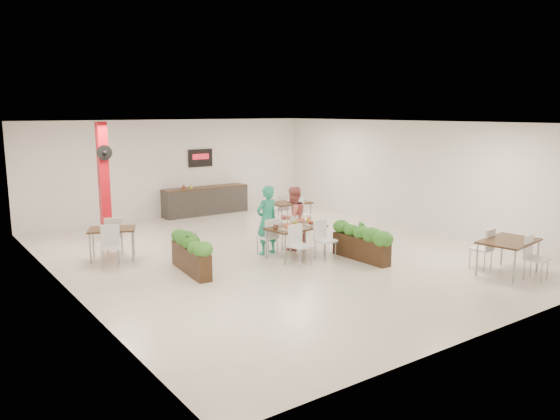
# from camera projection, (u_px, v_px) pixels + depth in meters

# --- Properties ---
(ground) EXTENTS (12.00, 12.00, 0.00)m
(ground) POSITION_uv_depth(u_px,v_px,m) (277.00, 253.00, 13.56)
(ground) COLOR beige
(ground) RESTS_ON ground
(room_shell) EXTENTS (10.10, 12.10, 3.22)m
(room_shell) POSITION_uv_depth(u_px,v_px,m) (277.00, 173.00, 13.20)
(room_shell) COLOR white
(room_shell) RESTS_ON ground
(red_column) EXTENTS (0.40, 0.41, 3.20)m
(red_column) POSITION_uv_depth(u_px,v_px,m) (104.00, 181.00, 14.59)
(red_column) COLOR #AD0B16
(red_column) RESTS_ON ground
(service_counter) EXTENTS (3.00, 0.64, 2.20)m
(service_counter) POSITION_uv_depth(u_px,v_px,m) (206.00, 200.00, 18.57)
(service_counter) COLOR #282624
(service_counter) RESTS_ON ground
(main_table) EXTENTS (1.47, 1.72, 0.92)m
(main_table) POSITION_uv_depth(u_px,v_px,m) (296.00, 231.00, 13.06)
(main_table) COLOR #311E10
(main_table) RESTS_ON ground
(diner_man) EXTENTS (0.65, 0.46, 1.70)m
(diner_man) POSITION_uv_depth(u_px,v_px,m) (267.00, 220.00, 13.32)
(diner_man) COLOR #229774
(diner_man) RESTS_ON ground
(diner_woman) EXTENTS (0.83, 0.68, 1.61)m
(diner_woman) POSITION_uv_depth(u_px,v_px,m) (293.00, 218.00, 13.79)
(diner_woman) COLOR #D86960
(diner_woman) RESTS_ON ground
(planter_left) EXTENTS (0.54, 1.81, 0.95)m
(planter_left) POSITION_uv_depth(u_px,v_px,m) (191.00, 250.00, 11.82)
(planter_left) COLOR black
(planter_left) RESTS_ON ground
(planter_right) EXTENTS (0.44, 1.76, 0.91)m
(planter_right) POSITION_uv_depth(u_px,v_px,m) (361.00, 240.00, 12.84)
(planter_right) COLOR black
(planter_right) RESTS_ON ground
(side_table_a) EXTENTS (1.26, 1.65, 0.92)m
(side_table_a) POSITION_uv_depth(u_px,v_px,m) (112.00, 234.00, 12.87)
(side_table_a) COLOR #311E10
(side_table_a) RESTS_ON ground
(side_table_b) EXTENTS (1.21, 1.64, 0.92)m
(side_table_b) POSITION_uv_depth(u_px,v_px,m) (290.00, 206.00, 16.57)
(side_table_b) COLOR #311E10
(side_table_b) RESTS_ON ground
(side_table_c) EXTENTS (1.50, 1.67, 0.92)m
(side_table_c) POSITION_uv_depth(u_px,v_px,m) (509.00, 245.00, 11.70)
(side_table_c) COLOR #311E10
(side_table_c) RESTS_ON ground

